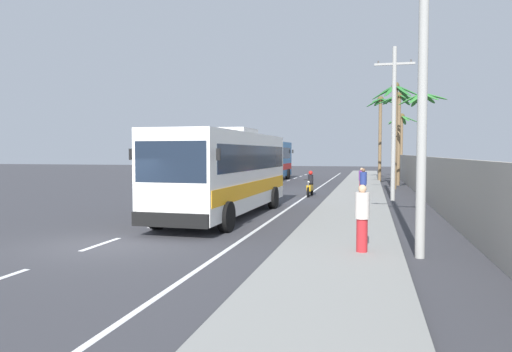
{
  "coord_description": "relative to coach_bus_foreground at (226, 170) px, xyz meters",
  "views": [
    {
      "loc": [
        7.57,
        -11.99,
        2.66
      ],
      "look_at": [
        3.02,
        6.65,
        1.7
      ],
      "focal_mm": 33.02,
      "sensor_mm": 36.0,
      "label": 1
    }
  ],
  "objects": [
    {
      "name": "palm_nearest",
      "position": [
        7.99,
        20.94,
        3.56
      ],
      "size": [
        3.86,
        3.54,
        7.52
      ],
      "color": "brown",
      "rests_on": "ground"
    },
    {
      "name": "palm_second",
      "position": [
        7.5,
        16.84,
        3.27
      ],
      "size": [
        3.4,
        3.08,
        7.73
      ],
      "color": "brown",
      "rests_on": "ground"
    },
    {
      "name": "pedestrian_near_kerb",
      "position": [
        5.46,
        6.67,
        -0.92
      ],
      "size": [
        0.36,
        0.36,
        1.69
      ],
      "rotation": [
        0.0,
        0.0,
        3.63
      ],
      "color": "navy",
      "rests_on": "sidewalk_kerb"
    },
    {
      "name": "palm_farthest",
      "position": [
        8.89,
        31.96,
        2.87
      ],
      "size": [
        3.09,
        3.11,
        6.67
      ],
      "color": "brown",
      "rests_on": "ground"
    },
    {
      "name": "palm_fourth",
      "position": [
        9.01,
        13.64,
        2.98
      ],
      "size": [
        3.07,
        2.78,
        6.74
      ],
      "color": "brown",
      "rests_on": "ground"
    },
    {
      "name": "coach_bus_far_lane",
      "position": [
        -3.48,
        23.18,
        0.12
      ],
      "size": [
        3.07,
        12.38,
        3.95
      ],
      "color": "#2366A8",
      "rests_on": "ground"
    },
    {
      "name": "utility_pole_nearest",
      "position": [
        7.05,
        -6.27,
        3.11
      ],
      "size": [
        2.26,
        0.24,
        9.74
      ],
      "color": "#9E9E99",
      "rests_on": "ground"
    },
    {
      "name": "palm_third",
      "position": [
        6.63,
        25.81,
        3.49
      ],
      "size": [
        2.68,
        2.67,
        7.78
      ],
      "color": "brown",
      "rests_on": "ground"
    },
    {
      "name": "motorcycle_beside_bus",
      "position": [
        2.26,
        9.85,
        -1.3
      ],
      "size": [
        0.56,
        1.96,
        1.55
      ],
      "color": "black",
      "rests_on": "ground"
    },
    {
      "name": "ground_plane",
      "position": [
        -1.75,
        -6.68,
        -1.94
      ],
      "size": [
        160.0,
        160.0,
        0.0
      ],
      "primitive_type": "plane",
      "color": "#3A3A3F"
    },
    {
      "name": "coach_bus_foreground",
      "position": [
        0.0,
        0.0,
        0.0
      ],
      "size": [
        3.18,
        10.8,
        3.72
      ],
      "color": "white",
      "rests_on": "ground"
    },
    {
      "name": "sidewalk_kerb",
      "position": [
        5.05,
        3.32,
        -1.87
      ],
      "size": [
        3.2,
        90.0,
        0.14
      ],
      "primitive_type": "cube",
      "color": "gray",
      "rests_on": "ground"
    },
    {
      "name": "boundary_wall",
      "position": [
        8.85,
        7.32,
        -0.72
      ],
      "size": [
        0.24,
        60.0,
        2.44
      ],
      "primitive_type": "cube",
      "color": "#9E998E",
      "rests_on": "ground"
    },
    {
      "name": "lane_markings",
      "position": [
        0.64,
        8.0,
        -1.93
      ],
      "size": [
        3.94,
        71.0,
        0.01
      ],
      "color": "white",
      "rests_on": "ground"
    },
    {
      "name": "pedestrian_midwalk",
      "position": [
        5.63,
        -6.53,
        -0.9
      ],
      "size": [
        0.36,
        0.36,
        1.71
      ],
      "rotation": [
        0.0,
        0.0,
        5.92
      ],
      "color": "red",
      "rests_on": "sidewalk_kerb"
    },
    {
      "name": "pedestrian_far_walk",
      "position": [
        5.29,
        11.6,
        -0.99
      ],
      "size": [
        0.36,
        0.36,
        1.56
      ],
      "rotation": [
        0.0,
        0.0,
        4.22
      ],
      "color": "red",
      "rests_on": "sidewalk_kerb"
    },
    {
      "name": "utility_pole_mid",
      "position": [
        7.03,
        8.36,
        2.49
      ],
      "size": [
        2.16,
        0.24,
        8.44
      ],
      "color": "#9E9E99",
      "rests_on": "ground"
    }
  ]
}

